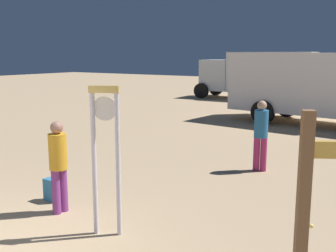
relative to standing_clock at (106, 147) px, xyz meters
The scene contains 6 objects.
standing_clock is the anchor object (origin of this frame).
person_near_clock 1.32m from the standing_clock, behind, with size 0.30×0.30×1.56m.
backpack 2.14m from the standing_clock, 165.24° to the left, with size 0.30×0.19×0.41m.
person_distant 4.47m from the standing_clock, 81.27° to the left, with size 0.31×0.31×1.62m.
box_truck_near 11.48m from the standing_clock, 89.13° to the left, with size 6.96×3.11×2.69m.
box_truck_far 19.02m from the standing_clock, 104.60° to the left, with size 6.83×2.66×2.75m.
Camera 1 is at (4.83, -2.36, 2.64)m, focal length 43.05 mm.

